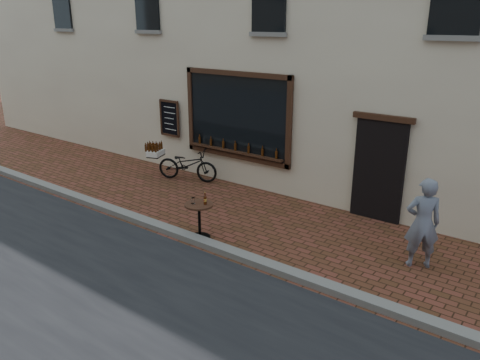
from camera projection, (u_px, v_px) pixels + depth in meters
The scene contains 5 objects.
ground at pixel (207, 253), 8.82m from camera, with size 90.00×90.00×0.00m, color #4C2B18.
kerb at pixel (214, 246), 8.95m from camera, with size 90.00×0.25×0.12m, color slate.
cargo_bicycle at pixel (186, 164), 12.69m from camera, with size 2.03×1.16×0.96m.
bistro_table at pixel (199, 214), 9.26m from camera, with size 0.57×0.57×0.98m.
pedestrian at pixel (423, 223), 8.10m from camera, with size 0.60×0.39×1.65m, color slate.
Camera 1 is at (5.22, -5.95, 4.16)m, focal length 35.00 mm.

